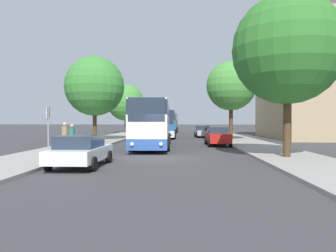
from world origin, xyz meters
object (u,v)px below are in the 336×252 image
object	(u,v)px
bus_stop_sign	(48,125)
tree_left_near	(126,103)
parked_car_right_near	(217,136)
tree_left_far	(95,86)
parked_car_left_curb	(81,150)
bus_rear	(169,123)
tree_right_mid	(287,49)
pedestrian_waiting_near	(72,137)
bus_middle	(165,123)
pedestrian_waiting_far	(65,138)
parked_car_right_far	(203,131)
tree_right_near	(231,86)
bus_front	(152,123)

from	to	relation	value
bus_stop_sign	tree_left_near	bearing A→B (deg)	92.67
tree_left_near	parked_car_right_near	bearing A→B (deg)	-65.05
tree_left_far	bus_stop_sign	bearing A→B (deg)	-85.03
parked_car_left_curb	parked_car_right_near	xyz separation A→B (m)	(7.67, 12.84, 0.06)
bus_rear	tree_right_mid	bearing A→B (deg)	-77.33
parked_car_left_curb	parked_car_right_near	world-z (taller)	parked_car_right_near
bus_stop_sign	tree_left_far	size ratio (longest dim) A/B	0.33
tree_left_near	tree_left_far	world-z (taller)	tree_left_far
parked_car_right_near	pedestrian_waiting_near	world-z (taller)	pedestrian_waiting_near
bus_middle	parked_car_left_curb	distance (m)	25.73
bus_middle	pedestrian_waiting_near	world-z (taller)	bus_middle
parked_car_left_curb	bus_stop_sign	bearing A→B (deg)	132.56
parked_car_left_curb	tree_right_mid	distance (m)	12.00
pedestrian_waiting_far	tree_left_near	world-z (taller)	tree_left_near
parked_car_right_near	tree_left_near	world-z (taller)	tree_left_near
parked_car_left_curb	parked_car_right_far	distance (m)	27.65
parked_car_left_curb	tree_right_near	bearing A→B (deg)	63.60
bus_front	bus_stop_sign	xyz separation A→B (m)	(-5.14, -7.93, -0.03)
tree_left_near	bus_rear	bearing A→B (deg)	13.34
pedestrian_waiting_near	tree_left_far	xyz separation A→B (m)	(-1.50, 11.39, 4.53)
bus_middle	parked_car_right_far	distance (m)	4.96
tree_left_far	bus_rear	bearing A→B (deg)	73.42
tree_left_near	tree_left_far	xyz separation A→B (m)	(0.39, -21.06, 0.48)
parked_car_left_curb	parked_car_right_far	size ratio (longest dim) A/B	0.94
pedestrian_waiting_far	bus_rear	bearing A→B (deg)	122.69
parked_car_right_near	pedestrian_waiting_near	bearing A→B (deg)	30.94
bus_stop_sign	pedestrian_waiting_near	bearing A→B (deg)	86.31
bus_middle	tree_left_far	bearing A→B (deg)	-131.82
parked_car_right_near	pedestrian_waiting_near	xyz separation A→B (m)	(-10.25, -6.35, 0.21)
bus_rear	bus_stop_sign	bearing A→B (deg)	-97.18
parked_car_right_near	parked_car_right_far	world-z (taller)	parked_car_right_near
bus_middle	pedestrian_waiting_near	distance (m)	19.79
pedestrian_waiting_far	parked_car_right_far	bearing A→B (deg)	107.11
pedestrian_waiting_near	pedestrian_waiting_far	world-z (taller)	pedestrian_waiting_far
parked_car_right_near	parked_car_right_far	bearing A→B (deg)	-89.54
bus_stop_sign	tree_right_mid	world-z (taller)	tree_right_mid
parked_car_right_far	bus_stop_sign	xyz separation A→B (m)	(-10.15, -23.51, 1.10)
parked_car_right_near	tree_left_near	distance (m)	29.10
parked_car_right_near	tree_right_near	xyz separation A→B (m)	(2.03, 5.89, 4.81)
bus_stop_sign	tree_right_near	size ratio (longest dim) A/B	0.35
parked_car_right_far	tree_right_near	world-z (taller)	tree_right_near
bus_front	bus_stop_sign	world-z (taller)	bus_front
bus_front	pedestrian_waiting_near	bearing A→B (deg)	-138.39
parked_car_right_near	tree_right_mid	distance (m)	11.26
tree_right_mid	bus_front	bearing A→B (deg)	135.35
tree_left_near	tree_right_near	xyz separation A→B (m)	(14.17, -20.20, 0.55)
pedestrian_waiting_far	tree_right_mid	size ratio (longest dim) A/B	0.21
bus_front	parked_car_right_near	bearing A→B (deg)	17.00
bus_stop_sign	tree_right_mid	xyz separation A→B (m)	(13.13, 0.04, 4.10)
tree_left_far	tree_right_near	bearing A→B (deg)	3.55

